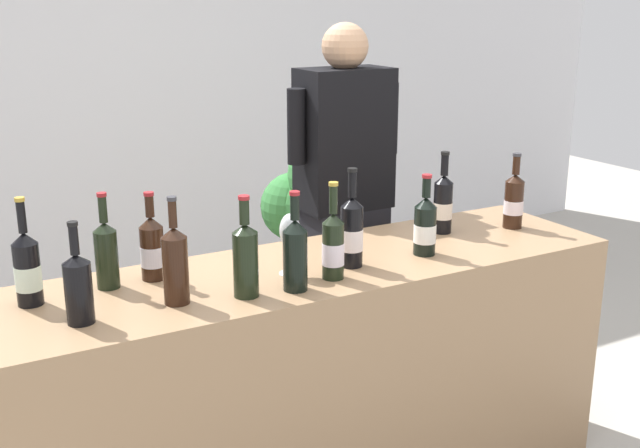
% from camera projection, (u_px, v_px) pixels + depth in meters
% --- Properties ---
extents(wall_back, '(8.00, 0.10, 2.80)m').
position_uv_depth(wall_back, '(115.00, 75.00, 4.82)').
color(wall_back, white).
rests_on(wall_back, ground_plane).
extents(counter, '(2.30, 0.62, 0.94)m').
position_uv_depth(counter, '(317.00, 382.00, 2.90)').
color(counter, '#9E7A56').
rests_on(counter, ground_plane).
extents(wine_bottle_0, '(0.08, 0.08, 0.36)m').
position_uv_depth(wine_bottle_0, '(352.00, 232.00, 2.72)').
color(wine_bottle_0, black).
rests_on(wine_bottle_0, counter).
extents(wine_bottle_1, '(0.08, 0.08, 0.33)m').
position_uv_depth(wine_bottle_1, '(443.00, 203.00, 3.12)').
color(wine_bottle_1, black).
rests_on(wine_bottle_1, counter).
extents(wine_bottle_2, '(0.08, 0.08, 0.34)m').
position_uv_depth(wine_bottle_2, '(27.00, 269.00, 2.38)').
color(wine_bottle_2, black).
rests_on(wine_bottle_2, counter).
extents(wine_bottle_3, '(0.08, 0.08, 0.31)m').
position_uv_depth(wine_bottle_3, '(514.00, 201.00, 3.19)').
color(wine_bottle_3, black).
rests_on(wine_bottle_3, counter).
extents(wine_bottle_4, '(0.08, 0.08, 0.30)m').
position_uv_depth(wine_bottle_4, '(425.00, 226.00, 2.85)').
color(wine_bottle_4, black).
rests_on(wine_bottle_4, counter).
extents(wine_bottle_5, '(0.08, 0.08, 0.33)m').
position_uv_depth(wine_bottle_5, '(295.00, 253.00, 2.49)').
color(wine_bottle_5, black).
rests_on(wine_bottle_5, counter).
extents(wine_bottle_6, '(0.08, 0.08, 0.34)m').
position_uv_depth(wine_bottle_6, '(333.00, 246.00, 2.60)').
color(wine_bottle_6, black).
rests_on(wine_bottle_6, counter).
extents(wine_bottle_7, '(0.08, 0.08, 0.30)m').
position_uv_depth(wine_bottle_7, '(152.00, 248.00, 2.60)').
color(wine_bottle_7, black).
rests_on(wine_bottle_7, counter).
extents(wine_bottle_8, '(0.08, 0.08, 0.34)m').
position_uv_depth(wine_bottle_8, '(175.00, 263.00, 2.38)').
color(wine_bottle_8, black).
rests_on(wine_bottle_8, counter).
extents(wine_bottle_9, '(0.08, 0.08, 0.33)m').
position_uv_depth(wine_bottle_9, '(246.00, 258.00, 2.44)').
color(wine_bottle_9, black).
rests_on(wine_bottle_9, counter).
extents(wine_bottle_10, '(0.08, 0.08, 0.32)m').
position_uv_depth(wine_bottle_10, '(106.00, 252.00, 2.52)').
color(wine_bottle_10, black).
rests_on(wine_bottle_10, counter).
extents(wine_bottle_11, '(0.08, 0.08, 0.31)m').
position_uv_depth(wine_bottle_11, '(78.00, 286.00, 2.24)').
color(wine_bottle_11, black).
rests_on(wine_bottle_11, counter).
extents(wine_glass, '(0.08, 0.08, 0.22)m').
position_uv_depth(wine_glass, '(290.00, 233.00, 2.63)').
color(wine_glass, silver).
rests_on(wine_glass, counter).
extents(person_server, '(0.56, 0.24, 1.76)m').
position_uv_depth(person_server, '(343.00, 222.00, 3.56)').
color(person_server, black).
rests_on(person_server, ground_plane).
extents(potted_shrub, '(0.45, 0.52, 1.23)m').
position_uv_depth(potted_shrub, '(313.00, 235.00, 3.80)').
color(potted_shrub, brown).
rests_on(potted_shrub, ground_plane).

